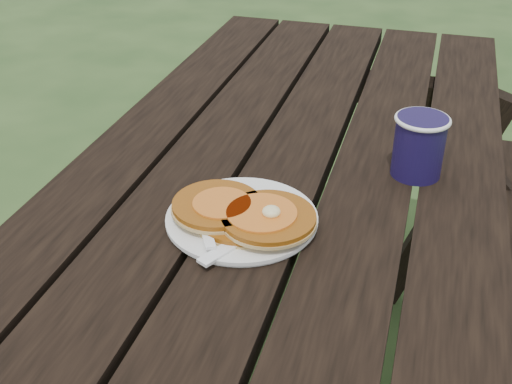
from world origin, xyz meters
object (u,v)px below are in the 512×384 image
(plate, at_px, (242,219))
(picnic_table, at_px, (275,341))
(pancake_stack, at_px, (244,214))
(coffee_cup, at_px, (419,143))

(plate, bearing_deg, picnic_table, 81.26)
(picnic_table, xyz_separation_m, pancake_stack, (-0.01, -0.16, 0.41))
(pancake_stack, height_order, coffee_cup, coffee_cup)
(plate, xyz_separation_m, coffee_cup, (0.24, 0.23, 0.06))
(pancake_stack, xyz_separation_m, coffee_cup, (0.24, 0.24, 0.04))
(plate, relative_size, pancake_stack, 1.02)
(picnic_table, distance_m, plate, 0.41)
(pancake_stack, bearing_deg, picnic_table, 84.74)
(plate, bearing_deg, pancake_stack, -60.61)
(plate, distance_m, pancake_stack, 0.03)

